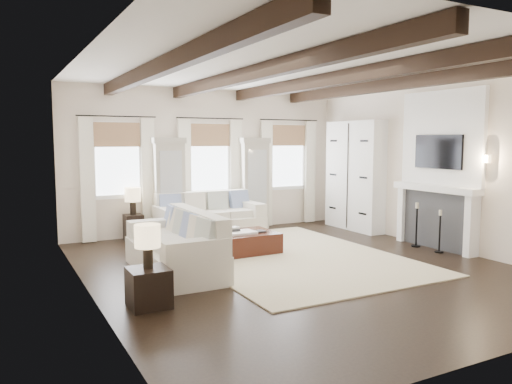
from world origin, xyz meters
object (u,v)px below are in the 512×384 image
sofa_left (179,248)px  sofa_back (209,219)px  ottoman (236,243)px  side_table_front (149,288)px  side_table_back (134,227)px

sofa_left → sofa_back: bearing=58.1°
ottoman → sofa_left: bearing=-152.4°
ottoman → side_table_front: side_table_front is taller
sofa_left → side_table_back: 2.83m
sofa_back → side_table_back: sofa_back is taller
ottoman → sofa_back: bearing=83.5°
sofa_back → side_table_front: (-2.39, -3.82, -0.14)m
ottoman → side_table_back: bearing=121.9°
sofa_back → sofa_left: 2.87m
sofa_back → ottoman: size_ratio=1.55×
sofa_back → sofa_left: size_ratio=1.00×
sofa_back → side_table_front: sofa_back is taller
sofa_back → side_table_front: size_ratio=4.61×
side_table_back → ottoman: bearing=-57.1°
side_table_front → side_table_back: side_table_back is taller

